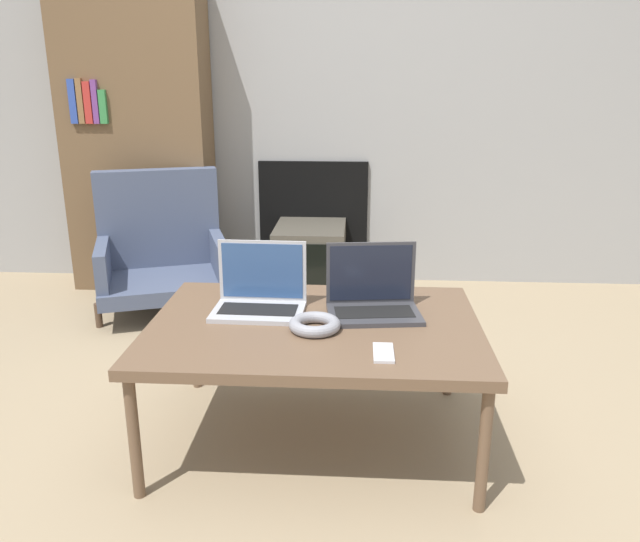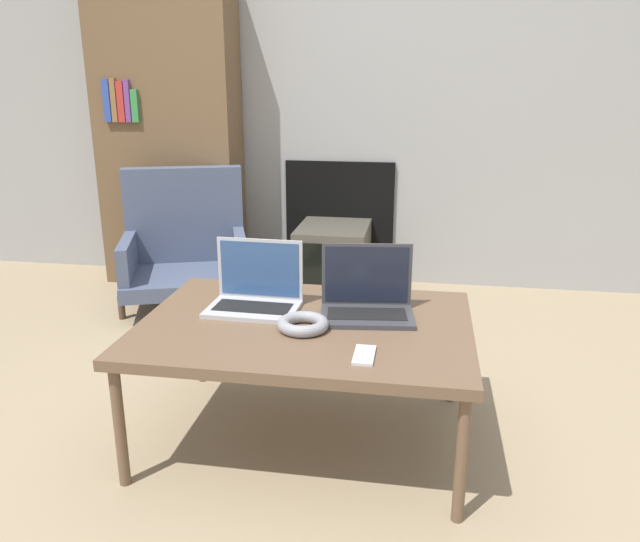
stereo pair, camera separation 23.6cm
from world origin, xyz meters
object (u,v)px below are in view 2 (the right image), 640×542
(phone, at_px, (364,355))
(laptop_left, at_px, (256,293))
(headphones, at_px, (303,324))
(tv, at_px, (333,259))
(laptop_right, at_px, (367,299))
(armchair, at_px, (185,245))

(phone, bearing_deg, laptop_left, 140.69)
(headphones, height_order, tv, headphones)
(laptop_right, distance_m, tv, 1.55)
(laptop_left, distance_m, laptop_right, 0.40)
(armchair, bearing_deg, laptop_left, -77.37)
(tv, height_order, armchair, armchair)
(laptop_left, relative_size, tv, 0.64)
(laptop_right, relative_size, phone, 2.56)
(phone, xyz_separation_m, tv, (-0.36, 1.83, -0.25))
(phone, height_order, armchair, armchair)
(laptop_left, relative_size, headphones, 1.90)
(headphones, relative_size, phone, 1.28)
(laptop_left, height_order, armchair, armchair)
(laptop_right, bearing_deg, tv, 95.67)
(headphones, distance_m, tv, 1.68)
(tv, relative_size, armchair, 0.62)
(headphones, bearing_deg, laptop_right, 42.49)
(laptop_left, xyz_separation_m, phone, (0.42, -0.35, -0.05))
(laptop_right, bearing_deg, laptop_left, 172.87)
(laptop_right, relative_size, tv, 0.68)
(phone, bearing_deg, headphones, 141.72)
(armchair, bearing_deg, phone, -72.09)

